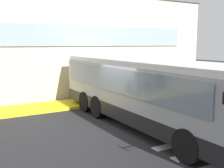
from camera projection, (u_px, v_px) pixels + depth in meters
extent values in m
cube|color=#232326|center=(120.00, 129.00, 10.76)|extent=(80.00, 90.00, 0.02)
cube|color=silver|center=(224.00, 146.00, 8.91)|extent=(4.40, 0.36, 0.01)
cube|color=silver|center=(203.00, 138.00, 9.68)|extent=(4.40, 0.36, 0.01)
cube|color=beige|center=(38.00, 46.00, 20.60)|extent=(20.97, 12.00, 6.31)
cube|color=#56565B|center=(36.00, 1.00, 20.11)|extent=(21.17, 12.20, 0.30)
cube|color=#8C9EAD|center=(82.00, 36.00, 15.81)|extent=(14.97, 0.10, 1.20)
cube|color=yellow|center=(74.00, 104.00, 14.87)|extent=(24.97, 2.00, 0.15)
cube|color=gray|center=(146.00, 91.00, 10.99)|extent=(2.63, 10.52, 2.15)
cube|color=black|center=(146.00, 110.00, 11.11)|extent=(2.67, 10.56, 0.55)
cube|color=silver|center=(147.00, 62.00, 10.82)|extent=(2.52, 10.32, 0.20)
cube|color=slate|center=(166.00, 76.00, 11.82)|extent=(0.11, 9.30, 0.95)
cube|color=slate|center=(115.00, 80.00, 10.53)|extent=(0.11, 9.30, 0.95)
cylinder|color=black|center=(187.00, 146.00, 7.59)|extent=(0.31, 1.00, 1.00)
cylinder|color=black|center=(140.00, 101.00, 13.47)|extent=(0.31, 1.00, 1.00)
cylinder|color=black|center=(98.00, 107.00, 12.29)|extent=(0.31, 1.00, 1.00)
cylinder|color=black|center=(125.00, 97.00, 14.58)|extent=(0.31, 1.00, 1.00)
cylinder|color=black|center=(86.00, 102.00, 13.41)|extent=(0.31, 1.00, 1.00)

